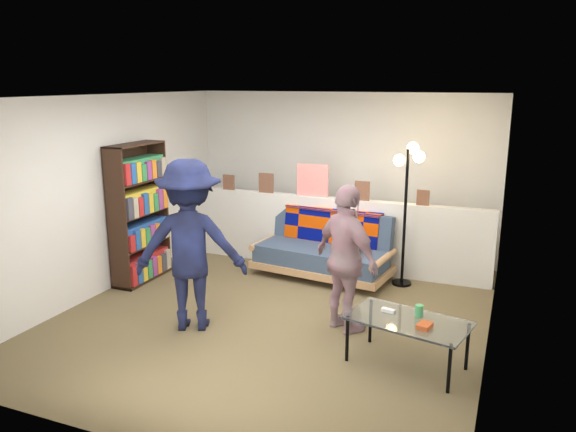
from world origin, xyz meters
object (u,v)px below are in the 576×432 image
(bookshelf, at_px, (139,218))
(coffee_table, at_px, (408,323))
(floor_lamp, at_px, (408,186))
(futon_sofa, at_px, (325,250))
(person_right, at_px, (347,259))
(person_left, at_px, (190,245))

(bookshelf, bearing_deg, coffee_table, -15.22)
(coffee_table, relative_size, floor_lamp, 0.65)
(futon_sofa, relative_size, bookshelf, 1.05)
(futon_sofa, bearing_deg, person_right, -64.10)
(coffee_table, xyz_separation_m, person_right, (-0.74, 0.52, 0.35))
(bookshelf, distance_m, coffee_table, 3.82)
(futon_sofa, bearing_deg, coffee_table, -53.98)
(person_left, bearing_deg, futon_sofa, -134.42)
(bookshelf, relative_size, floor_lamp, 0.98)
(futon_sofa, relative_size, person_left, 1.05)
(bookshelf, distance_m, person_left, 1.72)
(futon_sofa, distance_m, person_right, 1.73)
(bookshelf, xyz_separation_m, coffee_table, (3.67, -1.00, -0.41))
(floor_lamp, relative_size, person_right, 1.17)
(bookshelf, bearing_deg, person_right, -9.29)
(person_left, bearing_deg, coffee_table, 157.03)
(coffee_table, height_order, person_right, person_right)
(futon_sofa, xyz_separation_m, person_right, (0.73, -1.51, 0.42))
(futon_sofa, xyz_separation_m, coffee_table, (1.48, -2.03, 0.06))
(futon_sofa, distance_m, coffee_table, 2.51)
(futon_sofa, distance_m, person_left, 2.25)
(coffee_table, xyz_separation_m, person_left, (-2.27, -0.00, 0.48))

